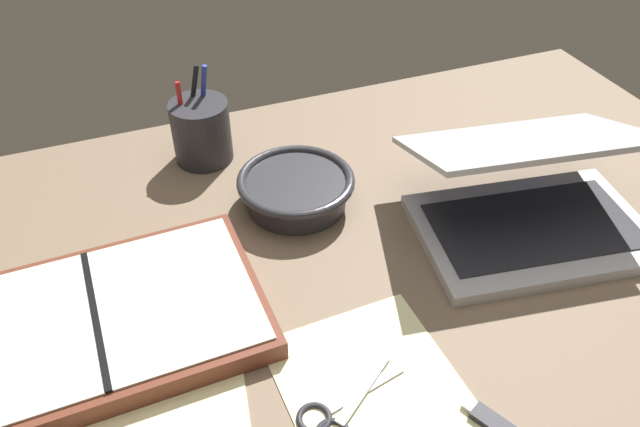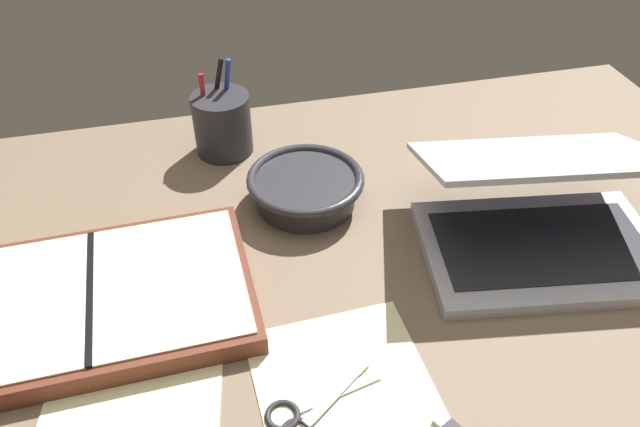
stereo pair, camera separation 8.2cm
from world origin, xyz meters
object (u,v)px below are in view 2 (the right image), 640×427
at_px(planner, 93,302).
at_px(scissors, 303,416).
at_px(bowl, 306,187).
at_px(laptop, 541,217).
at_px(pen_cup, 222,123).

distance_m(planner, scissors, 0.30).
bearing_deg(scissors, bowl, 52.53).
distance_m(bowl, scissors, 0.37).
height_order(laptop, scissors, laptop).
distance_m(laptop, scissors, 0.42).
bearing_deg(pen_cup, laptop, -40.45).
height_order(laptop, pen_cup, laptop).
relative_size(bowl, scissors, 1.29).
xyz_separation_m(bowl, scissors, (-0.08, -0.36, -0.03)).
bearing_deg(bowl, planner, -153.92).
bearing_deg(scissors, laptop, 2.84).
relative_size(pen_cup, planner, 0.39).
xyz_separation_m(planner, scissors, (0.22, -0.21, -0.01)).
bearing_deg(planner, laptop, -3.06).
height_order(laptop, planner, laptop).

